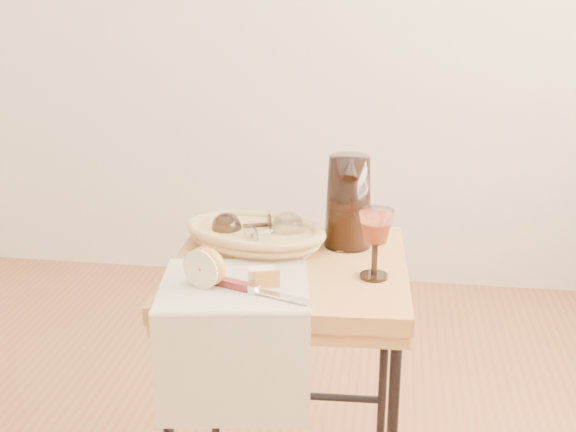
% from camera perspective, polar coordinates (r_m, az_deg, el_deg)
% --- Properties ---
extents(side_table, '(0.57, 0.57, 0.69)m').
position_cam_1_polar(side_table, '(1.84, 0.09, -13.60)').
color(side_table, brown).
rests_on(side_table, floor).
extents(tea_towel, '(0.36, 0.33, 0.01)m').
position_cam_1_polar(tea_towel, '(1.56, -4.22, -5.40)').
color(tea_towel, beige).
rests_on(tea_towel, side_table).
extents(bread_basket, '(0.36, 0.29, 0.05)m').
position_cam_1_polar(bread_basket, '(1.76, -2.60, -1.67)').
color(bread_basket, olive).
rests_on(bread_basket, side_table).
extents(goblet_lying_a, '(0.14, 0.11, 0.07)m').
position_cam_1_polar(goblet_lying_a, '(1.77, -3.40, -0.81)').
color(goblet_lying_a, '#443121').
rests_on(goblet_lying_a, bread_basket).
extents(goblet_lying_b, '(0.15, 0.15, 0.08)m').
position_cam_1_polar(goblet_lying_b, '(1.73, -1.23, -1.19)').
color(goblet_lying_b, white).
rests_on(goblet_lying_b, bread_basket).
extents(pitcher, '(0.18, 0.25, 0.26)m').
position_cam_1_polar(pitcher, '(1.76, 4.76, 1.14)').
color(pitcher, black).
rests_on(pitcher, side_table).
extents(wine_goblet, '(0.09, 0.09, 0.16)m').
position_cam_1_polar(wine_goblet, '(1.58, 6.85, -2.19)').
color(wine_goblet, white).
rests_on(wine_goblet, side_table).
extents(apple_half, '(0.10, 0.08, 0.09)m').
position_cam_1_polar(apple_half, '(1.54, -6.40, -3.92)').
color(apple_half, red).
rests_on(apple_half, tea_towel).
extents(apple_wedge, '(0.06, 0.04, 0.04)m').
position_cam_1_polar(apple_wedge, '(1.55, -2.09, -4.73)').
color(apple_wedge, beige).
rests_on(apple_wedge, tea_towel).
extents(table_knife, '(0.21, 0.09, 0.02)m').
position_cam_1_polar(table_knife, '(1.51, -2.43, -5.77)').
color(table_knife, silver).
rests_on(table_knife, tea_towel).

